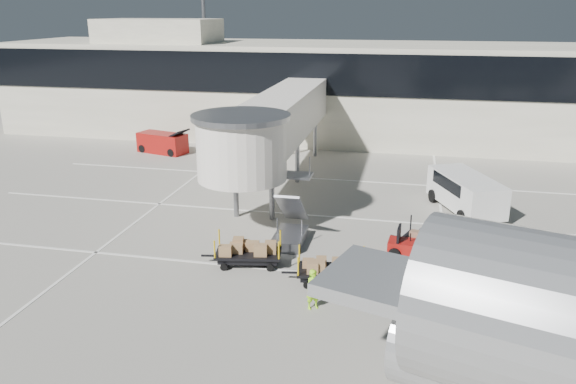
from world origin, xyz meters
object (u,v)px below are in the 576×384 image
(ground_worker, at_px, (314,289))
(baggage_tug, at_px, (413,247))
(suitcase_cart, at_px, (434,243))
(minivan, at_px, (464,190))
(box_cart_near, at_px, (335,270))
(belt_loader, at_px, (163,143))
(box_cart_far, at_px, (251,253))

(ground_worker, bearing_deg, baggage_tug, 23.00)
(suitcase_cart, relative_size, minivan, 0.62)
(baggage_tug, distance_m, box_cart_near, 4.51)
(baggage_tug, bearing_deg, ground_worker, -119.03)
(belt_loader, bearing_deg, suitcase_cart, -21.16)
(suitcase_cart, height_order, minivan, minivan)
(box_cart_near, relative_size, ground_worker, 2.22)
(box_cart_far, bearing_deg, box_cart_near, -23.16)
(ground_worker, relative_size, minivan, 0.28)
(baggage_tug, relative_size, belt_loader, 0.50)
(baggage_tug, bearing_deg, belt_loader, 145.11)
(baggage_tug, distance_m, suitcase_cart, 1.15)
(box_cart_far, height_order, belt_loader, belt_loader)
(belt_loader, bearing_deg, box_cart_near, -33.99)
(baggage_tug, height_order, box_cart_near, baggage_tug)
(suitcase_cart, bearing_deg, baggage_tug, -123.24)
(box_cart_far, bearing_deg, belt_loader, 114.18)
(minivan, bearing_deg, belt_loader, 134.92)
(suitcase_cart, height_order, belt_loader, belt_loader)
(box_cart_near, relative_size, belt_loader, 0.80)
(suitcase_cart, distance_m, ground_worker, 7.71)
(ground_worker, bearing_deg, belt_loader, 92.83)
(baggage_tug, relative_size, box_cart_far, 0.62)
(suitcase_cart, xyz_separation_m, belt_loader, (-20.30, 15.31, 0.27))
(baggage_tug, bearing_deg, box_cart_far, -157.16)
(minivan, height_order, belt_loader, minivan)
(belt_loader, bearing_deg, box_cart_far, -40.08)
(box_cart_near, height_order, belt_loader, belt_loader)
(baggage_tug, distance_m, minivan, 7.58)
(ground_worker, bearing_deg, suitcase_cart, 19.95)
(baggage_tug, xyz_separation_m, minivan, (2.74, 7.03, 0.71))
(ground_worker, bearing_deg, box_cart_near, 44.55)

